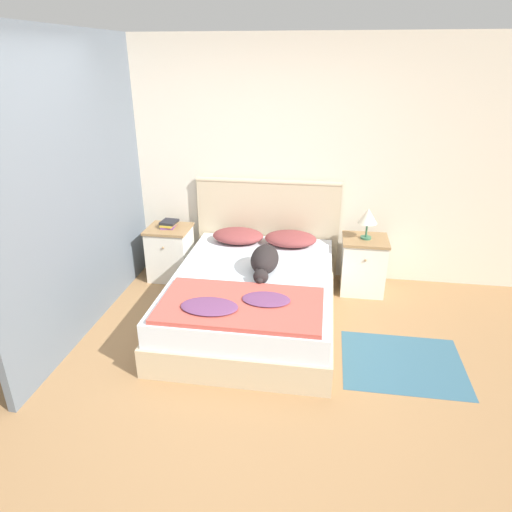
{
  "coord_description": "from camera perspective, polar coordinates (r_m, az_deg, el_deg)",
  "views": [
    {
      "loc": [
        0.69,
        -2.73,
        2.33
      ],
      "look_at": [
        0.08,
        1.22,
        0.57
      ],
      "focal_mm": 32.0,
      "sensor_mm": 36.0,
      "label": 1
    }
  ],
  "objects": [
    {
      "name": "wall_back",
      "position": [
        5.02,
        0.66,
        11.63
      ],
      "size": [
        9.0,
        0.06,
        2.55
      ],
      "color": "beige",
      "rests_on": "ground_plane"
    },
    {
      "name": "dog",
      "position": [
        4.24,
        1.09,
        -0.59
      ],
      "size": [
        0.26,
        0.65,
        0.24
      ],
      "color": "black",
      "rests_on": "bed"
    },
    {
      "name": "quilt",
      "position": [
        3.69,
        -2.1,
        -6.11
      ],
      "size": [
        1.31,
        0.74,
        0.07
      ],
      "color": "#BC4C42",
      "rests_on": "bed"
    },
    {
      "name": "nightstand_left",
      "position": [
        5.22,
        -10.66,
        0.43
      ],
      "size": [
        0.47,
        0.44,
        0.6
      ],
      "color": "silver",
      "rests_on": "ground_plane"
    },
    {
      "name": "pillow_left",
      "position": [
        4.94,
        -2.26,
        2.55
      ],
      "size": [
        0.55,
        0.39,
        0.14
      ],
      "color": "brown",
      "rests_on": "bed"
    },
    {
      "name": "pillow_right",
      "position": [
        4.87,
        4.35,
        2.17
      ],
      "size": [
        0.55,
        0.39,
        0.14
      ],
      "color": "brown",
      "rests_on": "bed"
    },
    {
      "name": "book_stack",
      "position": [
        5.12,
        -10.82,
        3.99
      ],
      "size": [
        0.18,
        0.22,
        0.07
      ],
      "color": "#703D7F",
      "rests_on": "nightstand_left"
    },
    {
      "name": "wall_side_left",
      "position": [
        4.45,
        -19.95,
        8.63
      ],
      "size": [
        0.06,
        3.1,
        2.55
      ],
      "color": "slate",
      "rests_on": "ground_plane"
    },
    {
      "name": "headboard",
      "position": [
        5.13,
        1.44,
        3.78
      ],
      "size": [
        1.59,
        0.06,
        1.11
      ],
      "color": "#C6B28E",
      "rests_on": "ground_plane"
    },
    {
      "name": "ground_plane",
      "position": [
        3.66,
        -4.39,
        -15.93
      ],
      "size": [
        16.0,
        16.0,
        0.0
      ],
      "primitive_type": "plane",
      "color": "#997047"
    },
    {
      "name": "bed",
      "position": [
        4.33,
        -0.41,
        -5.2
      ],
      "size": [
        1.51,
        2.04,
        0.47
      ],
      "color": "#C6B28E",
      "rests_on": "ground_plane"
    },
    {
      "name": "rug",
      "position": [
        4.06,
        17.84,
        -12.6
      ],
      "size": [
        0.98,
        0.81,
        0.0
      ],
      "color": "#335B70",
      "rests_on": "ground_plane"
    },
    {
      "name": "nightstand_right",
      "position": [
        4.96,
        13.23,
        -1.06
      ],
      "size": [
        0.47,
        0.44,
        0.6
      ],
      "color": "silver",
      "rests_on": "ground_plane"
    },
    {
      "name": "table_lamp",
      "position": [
        4.77,
        13.81,
        4.76
      ],
      "size": [
        0.2,
        0.2,
        0.32
      ],
      "color": "#336B4C",
      "rests_on": "nightstand_right"
    }
  ]
}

